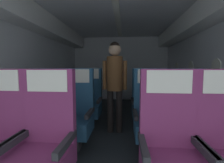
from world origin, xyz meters
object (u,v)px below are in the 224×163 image
(seat_a_left_aisle, at_px, (44,144))
(seat_b_right_aisle, at_px, (188,118))
(seat_a_right_window, at_px, (170,149))
(seat_c_left_aisle, at_px, (89,102))
(seat_b_left_window, at_px, (44,114))
(seat_b_right_window, at_px, (151,117))
(seat_c_right_window, at_px, (145,103))
(seat_c_right_aisle, at_px, (170,103))
(seat_b_left_aisle, at_px, (76,115))
(flight_attendant, at_px, (115,77))
(seat_c_left_window, at_px, (66,101))

(seat_a_left_aisle, bearing_deg, seat_b_right_aisle, 27.76)
(seat_a_right_window, bearing_deg, seat_c_left_aisle, 123.01)
(seat_a_left_aisle, bearing_deg, seat_b_left_window, 118.92)
(seat_b_right_aisle, height_order, seat_b_right_window, same)
(seat_c_right_window, bearing_deg, seat_b_left_window, -152.29)
(seat_a_left_aisle, distance_m, seat_c_right_aisle, 2.32)
(seat_a_left_aisle, relative_size, seat_c_right_window, 1.00)
(seat_b_left_aisle, distance_m, flight_attendant, 0.92)
(seat_b_left_aisle, bearing_deg, seat_b_left_window, 179.66)
(seat_b_left_window, height_order, flight_attendant, flight_attendant)
(seat_b_right_window, height_order, seat_c_left_window, same)
(seat_b_left_window, height_order, seat_c_left_window, same)
(seat_b_right_window, relative_size, seat_c_right_window, 1.00)
(seat_c_right_window, bearing_deg, seat_b_left_aisle, -143.00)
(seat_a_right_window, xyz_separation_m, seat_c_left_window, (-1.57, 1.67, 0.00))
(flight_attendant, bearing_deg, seat_b_left_window, -142.32)
(seat_b_left_window, bearing_deg, seat_a_left_aisle, -61.08)
(seat_a_left_aisle, bearing_deg, seat_b_right_window, 37.99)
(seat_b_left_aisle, distance_m, seat_c_right_window, 1.38)
(seat_b_left_window, xyz_separation_m, seat_b_left_aisle, (0.47, -0.00, 0.00))
(seat_c_right_aisle, bearing_deg, seat_b_left_window, -157.91)
(seat_a_left_aisle, height_order, seat_c_left_window, same)
(seat_b_right_window, bearing_deg, seat_c_left_window, 152.32)
(seat_a_left_aisle, bearing_deg, seat_c_left_window, 105.74)
(seat_b_right_window, xyz_separation_m, flight_attendant, (-0.55, 0.54, 0.51))
(seat_a_left_aisle, distance_m, seat_b_right_window, 1.39)
(seat_c_right_aisle, bearing_deg, seat_c_left_aisle, -180.00)
(seat_b_right_aisle, distance_m, flight_attendant, 1.29)
(seat_b_left_window, bearing_deg, seat_c_right_window, 27.71)
(seat_b_left_aisle, xyz_separation_m, seat_c_right_window, (1.10, 0.83, 0.00))
(seat_a_right_window, relative_size, seat_b_left_window, 1.00)
(seat_a_left_aisle, xyz_separation_m, seat_c_right_window, (1.11, 1.68, 0.00))
(seat_c_right_aisle, distance_m, seat_c_right_window, 0.48)
(seat_c_left_window, xyz_separation_m, flight_attendant, (1.01, -0.27, 0.51))
(seat_b_left_window, distance_m, seat_c_left_aisle, 0.96)
(seat_b_left_aisle, distance_m, seat_b_right_aisle, 1.57)
(seat_b_right_aisle, relative_size, seat_b_right_window, 1.00)
(seat_a_left_aisle, relative_size, seat_c_right_aisle, 1.00)
(seat_a_right_window, distance_m, seat_c_left_aisle, 2.01)
(seat_b_left_aisle, height_order, seat_c_left_window, same)
(seat_a_right_window, bearing_deg, seat_c_left_window, 133.15)
(seat_b_left_aisle, bearing_deg, seat_c_right_window, 37.00)
(seat_c_left_aisle, bearing_deg, seat_c_right_aisle, 0.00)
(seat_b_left_window, height_order, seat_b_right_aisle, same)
(seat_c_right_aisle, height_order, seat_c_right_window, same)
(seat_b_left_window, height_order, seat_c_right_window, same)
(seat_c_right_window, relative_size, flight_attendant, 0.71)
(seat_a_right_window, height_order, seat_b_left_aisle, same)
(seat_c_left_window, bearing_deg, seat_c_left_aisle, 1.82)
(seat_c_left_window, bearing_deg, seat_b_left_window, -89.94)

